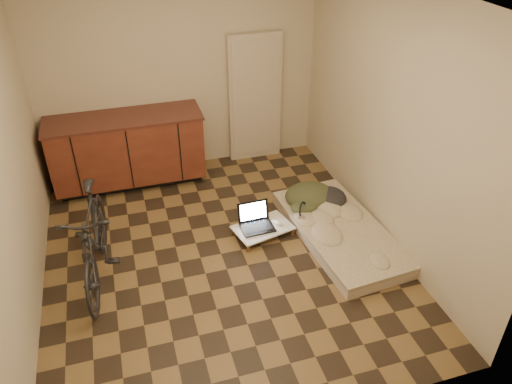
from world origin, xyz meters
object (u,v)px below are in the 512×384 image
object	(u,v)px
lap_desk	(263,228)
laptop	(256,222)
bicycle	(93,234)
futon	(340,231)

from	to	relation	value
lap_desk	laptop	world-z (taller)	laptop
bicycle	laptop	xyz separation A→B (m)	(1.65, 0.21, -0.36)
futon	laptop	bearing A→B (deg)	153.85
futon	lap_desk	size ratio (longest dim) A/B	2.63
futon	lap_desk	xyz separation A→B (m)	(-0.79, 0.29, 0.01)
futon	laptop	xyz separation A→B (m)	(-0.85, 0.33, 0.08)
bicycle	lap_desk	bearing A→B (deg)	11.83
bicycle	laptop	world-z (taller)	bicycle
bicycle	futon	distance (m)	2.54
futon	bicycle	bearing A→B (deg)	172.51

